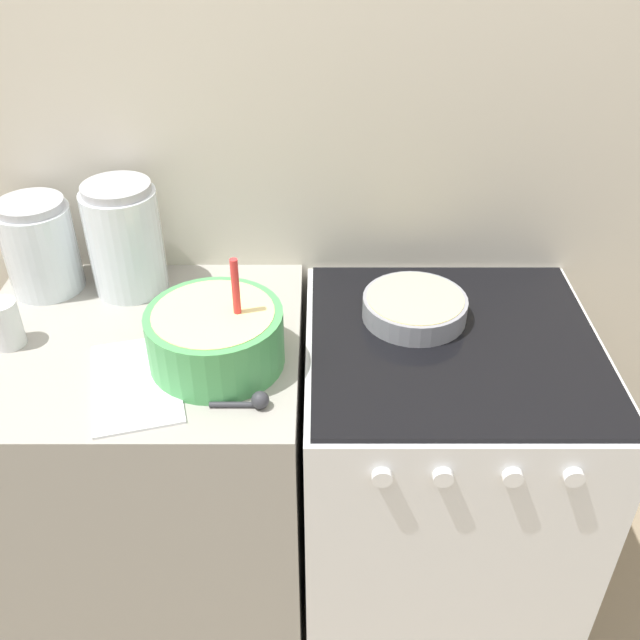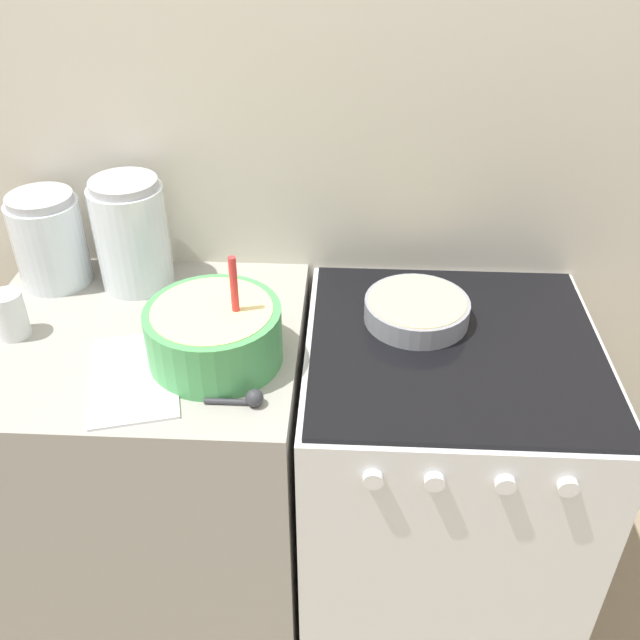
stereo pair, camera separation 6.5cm
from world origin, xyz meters
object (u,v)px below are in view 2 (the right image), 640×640
at_px(storage_jar_left, 51,245).
at_px(stove, 437,483).
at_px(tin_can, 10,315).
at_px(mixing_bowl, 214,331).
at_px(storage_jar_middle, 133,241).
at_px(baking_pan, 417,309).

bearing_deg(storage_jar_left, stove, -12.73).
relative_size(stove, storage_jar_left, 3.85).
bearing_deg(tin_can, mixing_bowl, -7.77).
xyz_separation_m(stove, storage_jar_middle, (-0.77, 0.22, 0.57)).
bearing_deg(storage_jar_left, storage_jar_middle, -0.00).
bearing_deg(stove, baking_pan, 133.45).
bearing_deg(stove, storage_jar_middle, 164.00).
relative_size(mixing_bowl, storage_jar_left, 1.23).
bearing_deg(baking_pan, stove, -46.55).
height_order(mixing_bowl, baking_pan, mixing_bowl).
xyz_separation_m(baking_pan, storage_jar_middle, (-0.68, 0.13, 0.09)).
xyz_separation_m(mixing_bowl, tin_can, (-0.47, 0.06, -0.02)).
xyz_separation_m(mixing_bowl, storage_jar_middle, (-0.25, 0.30, 0.05)).
distance_m(stove, storage_jar_left, 1.14).
distance_m(stove, mixing_bowl, 0.74).
bearing_deg(storage_jar_middle, mixing_bowl, -50.55).
relative_size(baking_pan, storage_jar_middle, 0.88).
relative_size(mixing_bowl, baking_pan, 1.19).
relative_size(mixing_bowl, storage_jar_middle, 1.04).
xyz_separation_m(stove, mixing_bowl, (-0.52, -0.08, 0.52)).
relative_size(baking_pan, tin_can, 2.22).
bearing_deg(baking_pan, mixing_bowl, -159.00).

